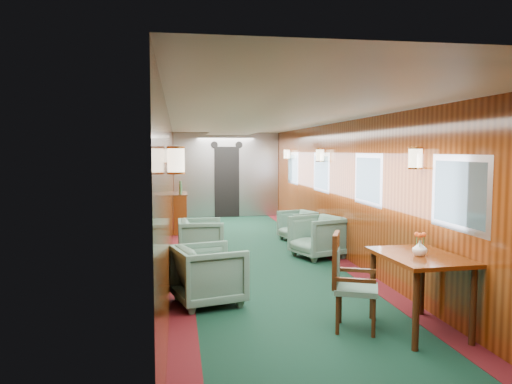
% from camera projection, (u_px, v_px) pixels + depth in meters
% --- Properties ---
extents(room, '(12.00, 12.10, 2.40)m').
position_uv_depth(room, '(261.00, 166.00, 8.35)').
color(room, black).
rests_on(room, ground).
extents(bulkhead, '(2.98, 0.17, 2.39)m').
position_uv_depth(bulkhead, '(227.00, 175.00, 14.21)').
color(bulkhead, '#9EA1A5').
rests_on(bulkhead, ground).
extents(windows_right, '(0.02, 8.60, 0.80)m').
position_uv_depth(windows_right, '(341.00, 175.00, 8.84)').
color(windows_right, '#ABADB2').
rests_on(windows_right, ground).
extents(wall_sconces, '(2.97, 7.97, 0.25)m').
position_uv_depth(wall_sconces, '(256.00, 156.00, 8.90)').
color(wall_sconces, '#FFEEC6').
rests_on(wall_sconces, ground).
extents(dining_table, '(0.81, 1.12, 0.81)m').
position_uv_depth(dining_table, '(420.00, 267.00, 5.18)').
color(dining_table, '#672C0D').
rests_on(dining_table, ground).
extents(side_chair, '(0.59, 0.60, 1.03)m').
position_uv_depth(side_chair, '(347.00, 278.00, 5.25)').
color(side_chair, '#1E463D').
rests_on(side_chair, ground).
extents(credenza, '(0.32, 1.02, 1.19)m').
position_uv_depth(credenza, '(180.00, 212.00, 11.55)').
color(credenza, '#672C0D').
rests_on(credenza, ground).
extents(flower_vase, '(0.16, 0.16, 0.16)m').
position_uv_depth(flower_vase, '(420.00, 248.00, 5.11)').
color(flower_vase, white).
rests_on(flower_vase, dining_table).
extents(armchair_left_near, '(0.98, 0.96, 0.73)m').
position_uv_depth(armchair_left_near, '(209.00, 275.00, 6.14)').
color(armchair_left_near, '#1E463D').
rests_on(armchair_left_near, ground).
extents(armchair_left_far, '(0.78, 0.76, 0.70)m').
position_uv_depth(armchair_left_far, '(201.00, 239.00, 8.69)').
color(armchair_left_far, '#1E463D').
rests_on(armchair_left_far, ground).
extents(armchair_right_near, '(1.04, 1.02, 0.74)m').
position_uv_depth(armchair_right_near, '(318.00, 237.00, 8.81)').
color(armchair_right_near, '#1E463D').
rests_on(armchair_right_near, ground).
extents(armchair_right_far, '(0.87, 0.86, 0.63)m').
position_uv_depth(armchair_right_far, '(298.00, 226.00, 10.50)').
color(armchair_right_far, '#1E463D').
rests_on(armchair_right_far, ground).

